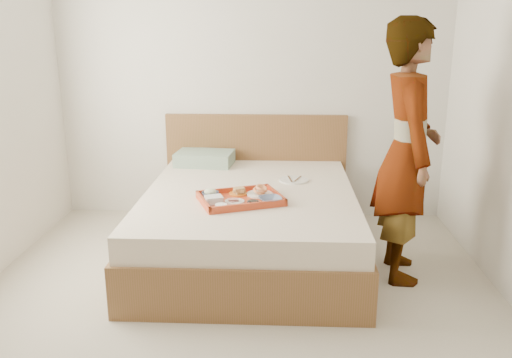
{
  "coord_description": "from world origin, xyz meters",
  "views": [
    {
      "loc": [
        0.27,
        -2.81,
        1.71
      ],
      "look_at": [
        0.09,
        0.9,
        0.65
      ],
      "focal_mm": 37.36,
      "sensor_mm": 36.0,
      "label": 1
    }
  ],
  "objects_px": {
    "dinner_plate": "(294,180)",
    "person": "(407,153)",
    "bed": "(250,224)",
    "tray": "(240,198)"
  },
  "relations": [
    {
      "from": "dinner_plate",
      "to": "person",
      "type": "bearing_deg",
      "value": -35.14
    },
    {
      "from": "bed",
      "to": "person",
      "type": "bearing_deg",
      "value": -12.72
    },
    {
      "from": "tray",
      "to": "dinner_plate",
      "type": "xyz_separation_m",
      "value": [
        0.39,
        0.55,
        -0.02
      ]
    },
    {
      "from": "tray",
      "to": "dinner_plate",
      "type": "relative_size",
      "value": 2.34
    },
    {
      "from": "bed",
      "to": "person",
      "type": "height_order",
      "value": "person"
    },
    {
      "from": "bed",
      "to": "person",
      "type": "relative_size",
      "value": 1.12
    },
    {
      "from": "bed",
      "to": "dinner_plate",
      "type": "distance_m",
      "value": 0.51
    },
    {
      "from": "bed",
      "to": "tray",
      "type": "height_order",
      "value": "tray"
    },
    {
      "from": "bed",
      "to": "dinner_plate",
      "type": "height_order",
      "value": "dinner_plate"
    },
    {
      "from": "person",
      "to": "dinner_plate",
      "type": "bearing_deg",
      "value": 56.25
    }
  ]
}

